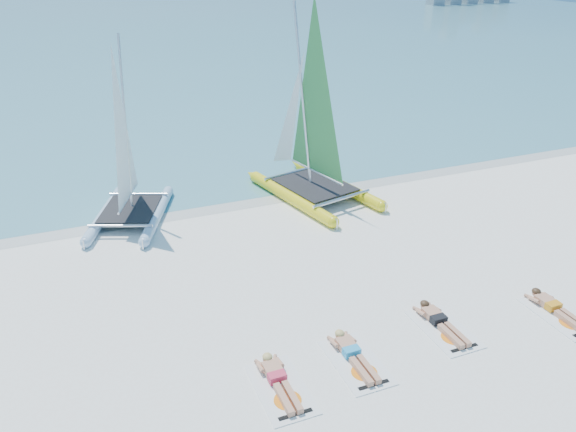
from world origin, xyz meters
The scene contains 13 objects.
ground centered at (0.00, 0.00, 0.00)m, with size 140.00×140.00×0.00m, color white.
sea centered at (0.00, 63.00, 0.01)m, with size 140.00×115.00×0.01m, color #69A2AF.
wet_sand_strip centered at (0.00, 5.50, 0.00)m, with size 140.00×1.40×0.01m, color beige.
catamaran_blue centered at (-3.74, 5.55, 1.76)m, with size 3.52×4.78×5.90m.
catamaran_yellow centered at (2.46, 5.44, 2.25)m, with size 3.60×5.76×7.14m.
towel_a centered at (-2.06, -3.67, 0.01)m, with size 1.00×1.85×0.02m, color white.
sunbather_a centered at (-2.06, -3.48, 0.12)m, with size 0.37×1.73×0.26m.
towel_b centered at (-0.26, -3.52, 0.01)m, with size 1.00×1.85×0.02m, color white.
sunbather_b centered at (-0.26, -3.33, 0.12)m, with size 0.37×1.73×0.26m.
towel_c centered at (2.19, -3.26, 0.01)m, with size 1.00×1.85×0.02m, color white.
sunbather_c centered at (2.19, -3.07, 0.12)m, with size 0.37×1.73×0.26m.
towel_d centered at (5.14, -3.86, 0.01)m, with size 1.00×1.85×0.02m, color white.
sunbather_d centered at (5.14, -3.67, 0.12)m, with size 0.37×1.73×0.26m.
Camera 1 is at (-5.18, -11.78, 8.14)m, focal length 35.00 mm.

